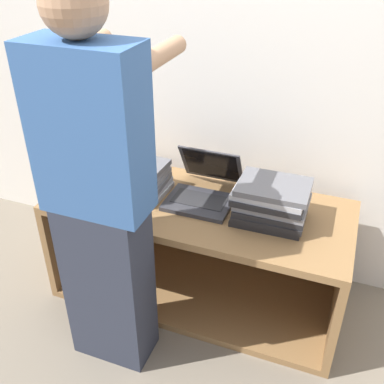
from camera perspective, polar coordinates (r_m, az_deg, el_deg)
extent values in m
plane|color=#756B5B|center=(2.29, -1.98, -17.47)|extent=(12.00, 12.00, 0.00)
cube|color=silver|center=(2.23, 4.78, 17.83)|extent=(8.00, 0.05, 2.40)
cube|color=olive|center=(2.14, 0.86, -1.97)|extent=(1.43, 0.60, 0.04)
cube|color=olive|center=(2.47, 0.77, -12.25)|extent=(1.43, 0.60, 0.04)
cube|color=olive|center=(2.57, -14.04, -3.76)|extent=(0.04, 0.60, 0.49)
cube|color=olive|center=(2.21, 18.41, -11.16)|extent=(0.04, 0.60, 0.49)
cube|color=olive|center=(2.51, 3.05, -3.65)|extent=(1.36, 0.04, 0.49)
cube|color=#333338|center=(2.12, 0.87, -1.34)|extent=(0.31, 0.24, 0.02)
cube|color=#28282B|center=(2.12, 0.96, -0.95)|extent=(0.25, 0.13, 0.00)
cube|color=#333338|center=(2.21, 2.51, 3.46)|extent=(0.31, 0.12, 0.21)
cube|color=black|center=(2.21, 2.47, 3.47)|extent=(0.27, 0.11, 0.18)
cube|color=#B7B7BC|center=(2.24, -7.09, 0.45)|extent=(0.32, 0.25, 0.03)
cube|color=#B7B7BC|center=(2.23, -7.25, 1.05)|extent=(0.31, 0.24, 0.03)
cube|color=slate|center=(2.21, -7.37, 1.46)|extent=(0.32, 0.25, 0.03)
cube|color=gray|center=(2.20, -7.48, 2.20)|extent=(0.31, 0.24, 0.03)
cube|color=gray|center=(2.18, -7.75, 2.67)|extent=(0.31, 0.24, 0.03)
cube|color=slate|center=(2.17, -7.62, 3.27)|extent=(0.32, 0.25, 0.03)
cube|color=#232326|center=(2.05, 9.69, -3.09)|extent=(0.31, 0.24, 0.03)
cube|color=#232326|center=(2.03, 9.93, -2.58)|extent=(0.31, 0.24, 0.03)
cube|color=#232326|center=(2.02, 10.07, -1.92)|extent=(0.31, 0.24, 0.03)
cube|color=gray|center=(2.01, 10.19, -1.23)|extent=(0.31, 0.24, 0.03)
cube|color=#232326|center=(1.99, 9.88, -0.63)|extent=(0.31, 0.24, 0.03)
cube|color=#B7B7BC|center=(1.98, 9.98, 0.10)|extent=(0.31, 0.24, 0.03)
cube|color=slate|center=(1.97, 10.40, 0.66)|extent=(0.31, 0.24, 0.03)
cube|color=#2D3342|center=(1.99, -10.43, -11.29)|extent=(0.34, 0.20, 0.78)
cube|color=#38609E|center=(1.60, -12.83, 7.46)|extent=(0.40, 0.20, 0.62)
sphere|color=tan|center=(1.49, -14.83, 22.20)|extent=(0.21, 0.21, 0.21)
cylinder|color=tan|center=(1.83, -13.62, 17.53)|extent=(0.07, 0.32, 0.07)
cylinder|color=tan|center=(1.67, -3.97, 17.05)|extent=(0.07, 0.32, 0.07)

